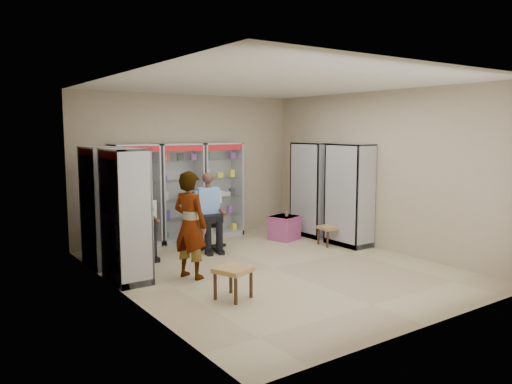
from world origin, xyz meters
TOP-DOWN VIEW (x-y plane):
  - floor at (0.00, 0.00)m, footprint 6.00×6.00m
  - room_shell at (0.00, 0.00)m, footprint 5.02×6.02m
  - cabinet_back_left at (-1.30, 2.73)m, footprint 0.90×0.50m
  - cabinet_back_mid at (-0.35, 2.73)m, footprint 0.90×0.50m
  - cabinet_back_right at (0.60, 2.73)m, footprint 0.90×0.50m
  - cabinet_right_far at (2.23, 1.60)m, footprint 0.90×0.50m
  - cabinet_right_near at (2.23, 0.50)m, footprint 0.90×0.50m
  - cabinet_left_far at (-2.23, 1.80)m, footprint 0.90×0.50m
  - cabinet_left_near at (-2.23, 0.70)m, footprint 0.90×0.50m
  - wooden_chair at (-1.55, 2.00)m, footprint 0.42×0.42m
  - seated_customer at (-1.55, 1.95)m, footprint 0.44×0.60m
  - office_chair at (-0.24, 1.81)m, footprint 0.71×0.71m
  - seated_shopkeeper at (-0.24, 1.76)m, footprint 0.59×0.72m
  - pink_trunk at (1.48, 1.60)m, footprint 0.64×0.63m
  - tea_glass at (1.51, 1.56)m, footprint 0.07×0.07m
  - woven_stool_a at (1.90, 0.70)m, footprint 0.42×0.42m
  - woven_stool_b at (-1.34, -0.90)m, footprint 0.56×0.56m
  - standing_man at (-1.37, 0.30)m, footprint 0.60×0.71m

SIDE VIEW (x-z plane):
  - floor at x=0.00m, z-range 0.00..0.00m
  - woven_stool_a at x=1.90m, z-range 0.00..0.38m
  - woven_stool_b at x=-1.34m, z-range 0.00..0.43m
  - pink_trunk at x=1.48m, z-range 0.00..0.50m
  - wooden_chair at x=-1.55m, z-range 0.00..0.94m
  - office_chair at x=-0.24m, z-range 0.00..1.09m
  - tea_glass at x=1.51m, z-range 0.50..0.60m
  - seated_customer at x=-1.55m, z-range 0.00..1.34m
  - seated_shopkeeper at x=-0.24m, z-range 0.00..1.38m
  - standing_man at x=-1.37m, z-range 0.00..1.65m
  - cabinet_back_left at x=-1.30m, z-range 0.00..2.00m
  - cabinet_back_mid at x=-0.35m, z-range 0.00..2.00m
  - cabinet_back_right at x=0.60m, z-range 0.00..2.00m
  - cabinet_right_far at x=2.23m, z-range 0.00..2.00m
  - cabinet_right_near at x=2.23m, z-range 0.00..2.00m
  - cabinet_left_far at x=-2.23m, z-range 0.00..2.00m
  - cabinet_left_near at x=-2.23m, z-range 0.00..2.00m
  - room_shell at x=0.00m, z-range 0.46..3.47m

